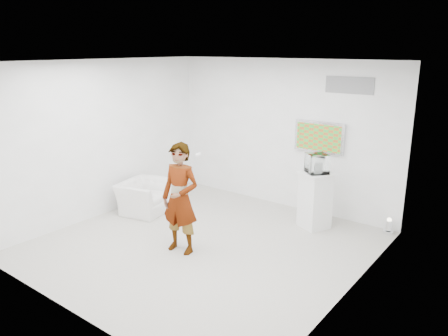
# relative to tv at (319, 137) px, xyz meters

# --- Properties ---
(room) EXTENTS (5.01, 5.01, 3.00)m
(room) POSITION_rel_tv_xyz_m (-0.85, -2.45, -0.05)
(room) COLOR #B0ACA2
(room) RESTS_ON ground
(tv) EXTENTS (1.00, 0.08, 0.60)m
(tv) POSITION_rel_tv_xyz_m (0.00, 0.00, 0.00)
(tv) COLOR silver
(tv) RESTS_ON room
(logo_decal) EXTENTS (0.90, 0.02, 0.30)m
(logo_decal) POSITION_rel_tv_xyz_m (0.50, 0.04, 1.00)
(logo_decal) COLOR gray
(logo_decal) RESTS_ON room
(person) EXTENTS (0.70, 0.51, 1.79)m
(person) POSITION_rel_tv_xyz_m (-0.99, -2.85, -0.65)
(person) COLOR silver
(person) RESTS_ON room
(armchair) EXTENTS (1.04, 1.13, 0.63)m
(armchair) POSITION_rel_tv_xyz_m (-2.77, -2.00, -1.23)
(armchair) COLOR silver
(armchair) RESTS_ON room
(pedestal) EXTENTS (0.67, 0.67, 1.04)m
(pedestal) POSITION_rel_tv_xyz_m (0.29, -0.64, -1.03)
(pedestal) COLOR white
(pedestal) RESTS_ON room
(floor_uplight) EXTENTS (0.24, 0.24, 0.28)m
(floor_uplight) POSITION_rel_tv_xyz_m (1.48, -0.12, -1.41)
(floor_uplight) COLOR white
(floor_uplight) RESTS_ON room
(vitrine) EXTENTS (0.49, 0.49, 0.35)m
(vitrine) POSITION_rel_tv_xyz_m (0.29, -0.64, -0.34)
(vitrine) COLOR white
(vitrine) RESTS_ON pedestal
(console) EXTENTS (0.13, 0.15, 0.21)m
(console) POSITION_rel_tv_xyz_m (0.29, -0.64, -0.41)
(console) COLOR white
(console) RESTS_ON pedestal
(wii_remote) EXTENTS (0.06, 0.14, 0.03)m
(wii_remote) POSITION_rel_tv_xyz_m (-0.76, -2.66, 0.07)
(wii_remote) COLOR white
(wii_remote) RESTS_ON person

